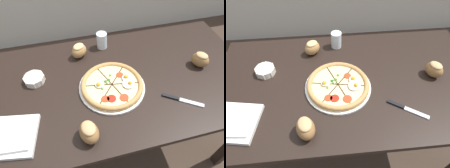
# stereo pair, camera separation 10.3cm
# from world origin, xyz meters

# --- Properties ---
(ground_plane) EXTENTS (12.00, 12.00, 0.00)m
(ground_plane) POSITION_xyz_m (0.00, 0.00, 0.00)
(ground_plane) COLOR #3D2D23
(dining_table) EXTENTS (1.48, 0.81, 0.77)m
(dining_table) POSITION_xyz_m (0.00, 0.00, 0.67)
(dining_table) COLOR black
(dining_table) RESTS_ON ground_plane
(pizza) EXTENTS (0.35, 0.35, 0.05)m
(pizza) POSITION_xyz_m (-0.08, -0.05, 0.79)
(pizza) COLOR white
(pizza) RESTS_ON dining_table
(ramekin_bowl) EXTENTS (0.11, 0.11, 0.04)m
(ramekin_bowl) POSITION_xyz_m (-0.47, 0.10, 0.79)
(ramekin_bowl) COLOR silver
(ramekin_bowl) RESTS_ON dining_table
(napkin_folded) EXTENTS (0.27, 0.24, 0.04)m
(napkin_folded) POSITION_xyz_m (-0.58, -0.21, 0.79)
(napkin_folded) COLOR silver
(napkin_folded) RESTS_ON dining_table
(bread_piece_near) EXTENTS (0.11, 0.12, 0.10)m
(bread_piece_near) POSITION_xyz_m (-0.24, -0.29, 0.82)
(bread_piece_near) COLOR olive
(bread_piece_near) RESTS_ON dining_table
(bread_piece_mid) EXTENTS (0.12, 0.12, 0.09)m
(bread_piece_mid) POSITION_xyz_m (0.45, -0.01, 0.82)
(bread_piece_mid) COLOR olive
(bread_piece_mid) RESTS_ON dining_table
(bread_piece_far) EXTENTS (0.12, 0.12, 0.09)m
(bread_piece_far) POSITION_xyz_m (-0.20, 0.24, 0.82)
(bread_piece_far) COLOR #B27F47
(bread_piece_far) RESTS_ON dining_table
(knife_main) EXTENTS (0.18, 0.13, 0.01)m
(knife_main) POSITION_xyz_m (0.24, -0.21, 0.78)
(knife_main) COLOR silver
(knife_main) RESTS_ON dining_table
(water_glass) EXTENTS (0.06, 0.06, 0.10)m
(water_glass) POSITION_xyz_m (-0.05, 0.30, 0.82)
(water_glass) COLOR white
(water_glass) RESTS_ON dining_table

